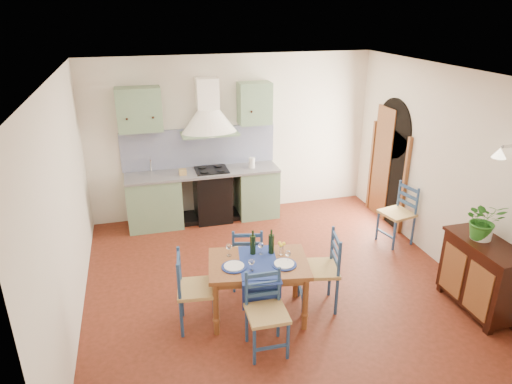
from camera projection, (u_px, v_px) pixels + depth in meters
floor at (274, 281)px, 6.30m from camera, size 5.00×5.00×0.00m
back_wall at (209, 161)px, 7.83m from camera, size 5.00×0.96×2.80m
right_wall at (433, 168)px, 6.64m from camera, size 0.26×5.00×2.80m
left_wall at (65, 209)px, 5.16m from camera, size 0.04×5.00×2.80m
ceiling at (277, 74)px, 5.23m from camera, size 5.00×5.00×0.01m
dining_table at (259, 268)px, 5.38m from camera, size 1.28×1.00×1.06m
chair_near at (266, 312)px, 4.90m from camera, size 0.44×0.44×0.92m
chair_far at (247, 255)px, 6.04m from camera, size 0.50×0.50×0.90m
chair_left at (194, 289)px, 5.26m from camera, size 0.50×0.50×0.96m
chair_right at (321, 269)px, 5.62m from camera, size 0.56×0.56×1.00m
chair_spare at (398, 213)px, 7.18m from camera, size 0.53×0.53×0.96m
sideboard at (482, 274)px, 5.55m from camera, size 0.50×1.05×0.94m
potted_plant at (484, 220)px, 5.40m from camera, size 0.55×0.51×0.48m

